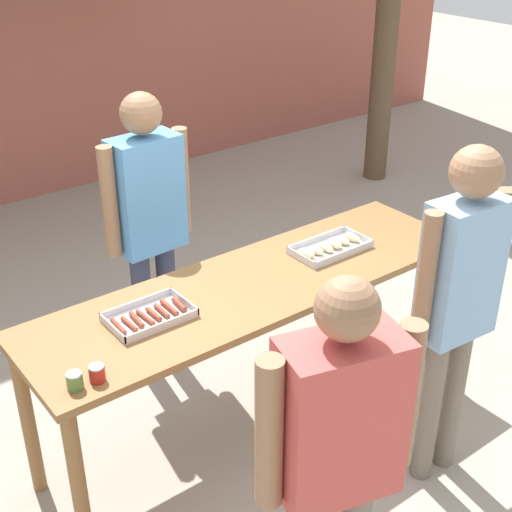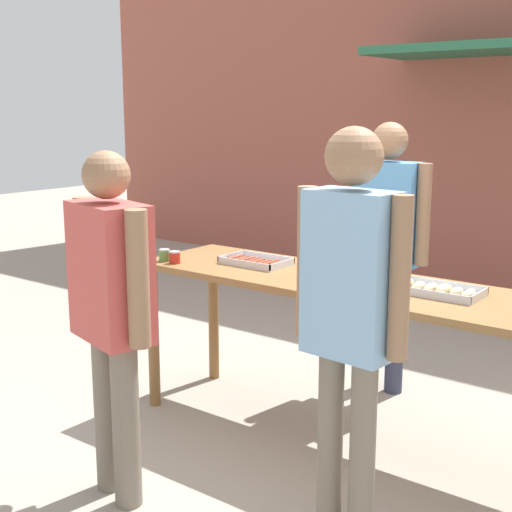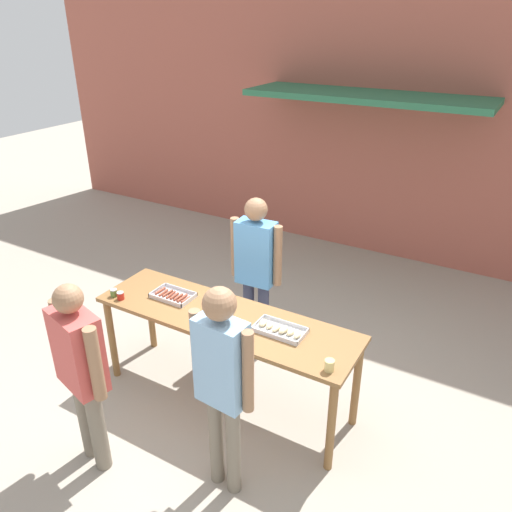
# 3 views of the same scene
# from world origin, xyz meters

# --- Properties ---
(ground_plane) EXTENTS (24.00, 24.00, 0.00)m
(ground_plane) POSITION_xyz_m (0.00, 0.00, 0.00)
(ground_plane) COLOR #A39989
(serving_table) EXTENTS (2.48, 0.71, 0.94)m
(serving_table) POSITION_xyz_m (0.00, 0.00, 0.82)
(serving_table) COLOR brown
(serving_table) RESTS_ON ground
(food_tray_sausages) EXTENTS (0.39, 0.25, 0.04)m
(food_tray_sausages) POSITION_xyz_m (-0.61, 0.03, 0.95)
(food_tray_sausages) COLOR silver
(food_tray_sausages) RESTS_ON serving_table
(food_tray_buns) EXTENTS (0.44, 0.24, 0.05)m
(food_tray_buns) POSITION_xyz_m (0.54, 0.03, 0.96)
(food_tray_buns) COLOR silver
(food_tray_buns) RESTS_ON serving_table
(condiment_jar_mustard) EXTENTS (0.07, 0.07, 0.07)m
(condiment_jar_mustard) POSITION_xyz_m (-1.11, -0.24, 0.98)
(condiment_jar_mustard) COLOR #567A38
(condiment_jar_mustard) RESTS_ON serving_table
(condiment_jar_ketchup) EXTENTS (0.07, 0.07, 0.07)m
(condiment_jar_ketchup) POSITION_xyz_m (-1.01, -0.25, 0.98)
(condiment_jar_ketchup) COLOR #B22319
(condiment_jar_ketchup) RESTS_ON serving_table
(person_server_behind_table) EXTENTS (0.57, 0.24, 1.77)m
(person_server_behind_table) POSITION_xyz_m (-0.15, 0.82, 1.07)
(person_server_behind_table) COLOR #333851
(person_server_behind_table) RESTS_ON ground
(person_customer_holding_hotdog) EXTENTS (0.61, 0.34, 1.67)m
(person_customer_holding_hotdog) POSITION_xyz_m (-0.53, -1.17, 0.99)
(person_customer_holding_hotdog) COLOR #756B5B
(person_customer_holding_hotdog) RESTS_ON ground
(person_customer_with_cup) EXTENTS (0.53, 0.23, 1.79)m
(person_customer_with_cup) POSITION_xyz_m (0.53, -0.84, 1.09)
(person_customer_with_cup) COLOR #756B5B
(person_customer_with_cup) RESTS_ON ground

